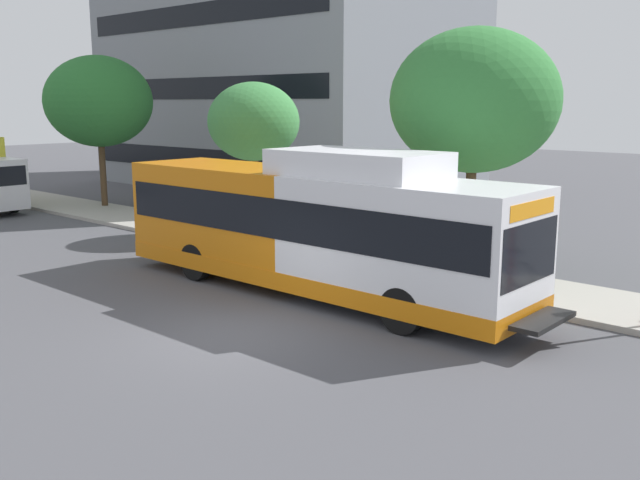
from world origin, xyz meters
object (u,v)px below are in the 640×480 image
street_tree_near_stop (474,101)px  street_tree_far_block (99,101)px  transit_bus (313,227)px  street_tree_mid_block (254,122)px

street_tree_near_stop → street_tree_far_block: street_tree_far_block is taller
transit_bus → street_tree_near_stop: size_ratio=1.86×
street_tree_mid_block → street_tree_far_block: size_ratio=0.80×
street_tree_mid_block → street_tree_far_block: bearing=90.8°
street_tree_mid_block → street_tree_far_block: (-0.13, 9.85, 0.72)m
transit_bus → street_tree_near_stop: street_tree_near_stop is taller
street_tree_near_stop → street_tree_mid_block: size_ratio=1.24×
street_tree_near_stop → street_tree_far_block: size_ratio=0.99×
street_tree_mid_block → street_tree_far_block: street_tree_far_block is taller
street_tree_near_stop → street_tree_far_block: 18.71m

